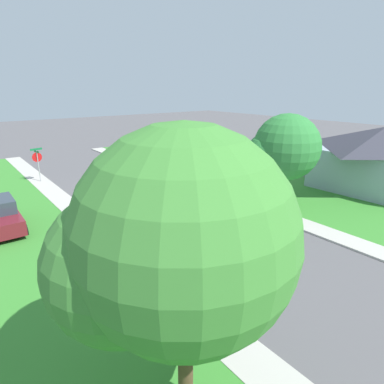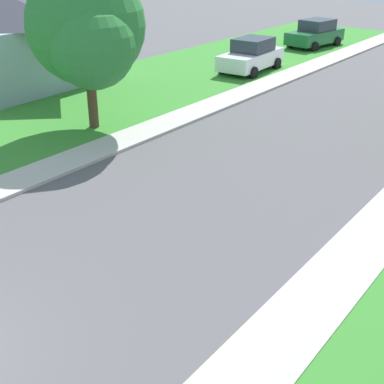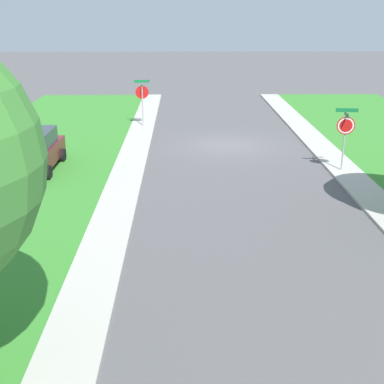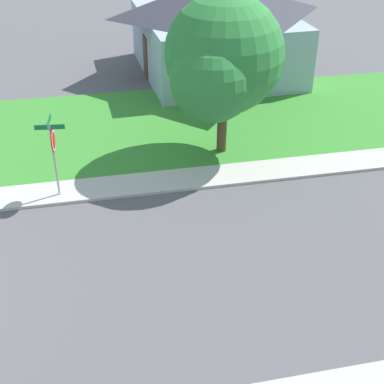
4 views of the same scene
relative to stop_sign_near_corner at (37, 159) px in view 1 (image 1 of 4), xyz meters
name	(u,v)px [view 1 (image 1 of 4)]	position (x,y,z in m)	size (l,w,h in m)	color
ground_plane	(118,185)	(-4.67, 4.46, -1.89)	(120.00, 120.00, 0.00)	#565456
sidewalk_east	(140,266)	(0.03, 16.46, -1.84)	(1.40, 56.00, 0.10)	#B7B2A8
lawn_east	(19,310)	(4.73, 16.46, -1.85)	(8.00, 56.00, 0.08)	#38842D
sidewalk_west	(280,216)	(-9.37, 16.46, -1.84)	(1.40, 56.00, 0.10)	#B7B2A8
lawn_west	(325,200)	(-14.07, 16.46, -1.85)	(8.00, 56.00, 0.08)	#38842D
stop_sign_near_corner	(37,159)	(0.00, 0.00, 0.00)	(0.91, 0.91, 2.77)	#9E9EA3
stop_sign_far_corner	(201,164)	(-9.20, 9.15, 0.00)	(0.92, 0.92, 2.77)	#9E9EA3
tree_sidewalk_far	(169,244)	(2.45, 22.51, 2.40)	(5.04, 4.68, 6.78)	#4C3823
tree_across_left	(282,150)	(-10.96, 14.97, 1.74)	(4.46, 4.15, 5.84)	#4C3823
house_left_setback	(382,157)	(-20.14, 17.08, 0.49)	(9.28, 8.13, 4.60)	#93A3B2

